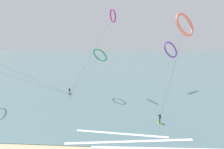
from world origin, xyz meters
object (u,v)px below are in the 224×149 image
at_px(surfer_lime, 160,119).
at_px(kite_emerald, 100,55).
at_px(kite_magenta, 113,16).
at_px(kite_coral, 185,25).
at_px(kite_violet, 171,50).
at_px(surfer_navy, 70,91).

distance_m(surfer_lime, kite_emerald, 21.19).
bearing_deg(kite_magenta, kite_coral, -179.08).
relative_size(surfer_lime, kite_violet, 0.07).
xyz_separation_m(surfer_lime, kite_emerald, (-12.02, 14.65, 9.48)).
bearing_deg(kite_emerald, surfer_lime, 164.59).
bearing_deg(kite_violet, surfer_navy, 157.77).
height_order(kite_violet, kite_magenta, kite_magenta).
bearing_deg(kite_violet, kite_magenta, 153.95).
bearing_deg(kite_violet, kite_emerald, 164.53).
bearing_deg(kite_coral, kite_magenta, 76.38).
xyz_separation_m(kite_magenta, kite_coral, (10.93, -22.42, -4.14)).
distance_m(surfer_lime, surfer_navy, 24.99).
distance_m(surfer_navy, kite_emerald, 12.48).
bearing_deg(surfer_navy, kite_magenta, 5.58).
bearing_deg(kite_emerald, kite_coral, 163.10).
bearing_deg(surfer_lime, kite_magenta, -139.79).
relative_size(surfer_navy, kite_emerald, 0.14).
distance_m(surfer_lime, kite_magenta, 28.76).
xyz_separation_m(surfer_lime, kite_violet, (7.26, 23.02, 10.44)).
bearing_deg(surfer_navy, kite_violet, 0.20).
distance_m(surfer_navy, kite_coral, 32.17).
relative_size(surfer_lime, kite_emerald, 0.14).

